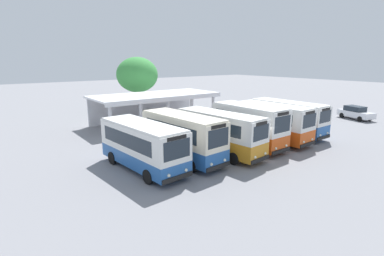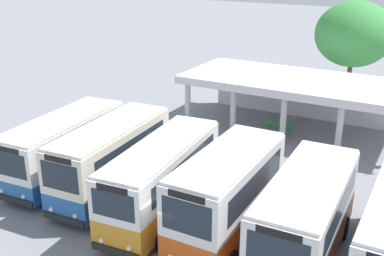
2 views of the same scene
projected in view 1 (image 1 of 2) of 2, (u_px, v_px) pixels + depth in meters
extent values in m
plane|color=gray|center=(253.00, 158.00, 21.87)|extent=(180.00, 180.00, 0.00)
cylinder|color=black|center=(177.00, 168.00, 18.67)|extent=(0.29, 0.91, 0.90)
cylinder|color=black|center=(148.00, 177.00, 17.22)|extent=(0.29, 0.91, 0.90)
cylinder|color=black|center=(140.00, 151.00, 21.97)|extent=(0.29, 0.91, 0.90)
cylinder|color=black|center=(112.00, 158.00, 20.52)|extent=(0.29, 0.91, 0.90)
cube|color=#23569E|center=(143.00, 157.00, 19.50)|extent=(2.92, 7.50, 0.92)
cube|color=silver|center=(142.00, 138.00, 19.20)|extent=(2.92, 7.50, 1.73)
cube|color=silver|center=(142.00, 124.00, 18.99)|extent=(2.84, 7.27, 0.12)
cube|color=black|center=(178.00, 178.00, 16.89)|extent=(2.22, 0.28, 0.28)
cube|color=#1E2833|center=(177.00, 150.00, 16.54)|extent=(1.92, 0.20, 1.12)
cube|color=black|center=(177.00, 138.00, 16.38)|extent=(1.40, 0.16, 0.24)
cube|color=#1E2833|center=(156.00, 134.00, 20.01)|extent=(0.51, 5.85, 0.95)
cube|color=#1E2833|center=(126.00, 140.00, 18.51)|extent=(0.51, 5.85, 0.95)
sphere|color=#EAEACC|center=(186.00, 170.00, 17.25)|extent=(0.20, 0.20, 0.20)
sphere|color=#EAEACC|center=(169.00, 176.00, 16.41)|extent=(0.20, 0.20, 0.20)
cylinder|color=black|center=(214.00, 159.00, 20.33)|extent=(0.28, 0.91, 0.90)
cylinder|color=black|center=(192.00, 166.00, 18.98)|extent=(0.28, 0.91, 0.90)
cylinder|color=black|center=(175.00, 145.00, 23.57)|extent=(0.28, 0.91, 0.90)
cylinder|color=black|center=(154.00, 150.00, 22.21)|extent=(0.28, 0.91, 0.90)
cube|color=#23569E|center=(183.00, 148.00, 21.16)|extent=(2.72, 7.27, 1.08)
cube|color=beige|center=(182.00, 129.00, 20.83)|extent=(2.72, 7.27, 1.83)
cube|color=beige|center=(182.00, 116.00, 20.61)|extent=(2.64, 7.05, 0.12)
cube|color=black|center=(218.00, 167.00, 18.63)|extent=(2.11, 0.25, 0.28)
cube|color=#1E2833|center=(218.00, 138.00, 18.22)|extent=(1.82, 0.18, 1.19)
cube|color=black|center=(219.00, 126.00, 18.05)|extent=(1.33, 0.15, 0.24)
cube|color=#1E2833|center=(193.00, 126.00, 21.60)|extent=(0.45, 5.69, 1.00)
cube|color=#1E2833|center=(169.00, 130.00, 20.19)|extent=(0.45, 5.69, 1.00)
sphere|color=#EAEACC|center=(225.00, 160.00, 18.95)|extent=(0.20, 0.20, 0.20)
sphere|color=#EAEACC|center=(211.00, 164.00, 18.17)|extent=(0.20, 0.20, 0.20)
cylinder|color=black|center=(251.00, 153.00, 21.70)|extent=(0.30, 0.92, 0.90)
cylinder|color=black|center=(234.00, 159.00, 20.36)|extent=(0.30, 0.92, 0.90)
cylinder|color=black|center=(207.00, 140.00, 25.05)|extent=(0.30, 0.92, 0.90)
cylinder|color=black|center=(189.00, 145.00, 23.71)|extent=(0.30, 0.92, 0.90)
cube|color=orange|center=(219.00, 142.00, 22.58)|extent=(2.85, 7.71, 1.19)
cube|color=silver|center=(220.00, 124.00, 22.26)|extent=(2.85, 7.71, 1.60)
cube|color=silver|center=(220.00, 113.00, 22.07)|extent=(2.76, 7.48, 0.12)
cube|color=black|center=(260.00, 160.00, 19.96)|extent=(2.03, 0.29, 0.28)
cube|color=#1E2833|center=(261.00, 133.00, 19.56)|extent=(1.75, 0.22, 1.04)
cube|color=black|center=(262.00, 124.00, 19.41)|extent=(1.28, 0.17, 0.24)
cube|color=#1E2833|center=(228.00, 122.00, 23.02)|extent=(0.61, 6.01, 0.88)
cube|color=#1E2833|center=(209.00, 126.00, 21.63)|extent=(0.61, 6.01, 0.88)
sphere|color=#EAEACC|center=(265.00, 153.00, 20.29)|extent=(0.20, 0.20, 0.20)
sphere|color=#EAEACC|center=(255.00, 157.00, 19.51)|extent=(0.20, 0.20, 0.20)
cylinder|color=black|center=(276.00, 145.00, 23.50)|extent=(0.23, 0.90, 0.90)
cylinder|color=black|center=(258.00, 150.00, 22.20)|extent=(0.23, 0.90, 0.90)
cylinder|color=black|center=(239.00, 135.00, 26.63)|extent=(0.23, 0.90, 0.90)
cylinder|color=black|center=(222.00, 139.00, 25.33)|extent=(0.23, 0.90, 0.90)
cube|color=#D14C14|center=(248.00, 136.00, 24.30)|extent=(2.34, 6.56, 1.19)
cube|color=silver|center=(249.00, 118.00, 23.94)|extent=(2.34, 6.56, 1.90)
cube|color=silver|center=(249.00, 106.00, 23.71)|extent=(2.27, 6.36, 0.12)
cube|color=black|center=(281.00, 151.00, 21.86)|extent=(2.18, 0.12, 0.28)
cube|color=#1E2833|center=(282.00, 124.00, 21.42)|extent=(1.88, 0.07, 1.23)
cube|color=black|center=(283.00, 114.00, 21.24)|extent=(1.38, 0.06, 0.24)
cube|color=#1E2833|center=(257.00, 116.00, 24.68)|extent=(0.08, 5.23, 1.04)
cube|color=#1E2833|center=(238.00, 119.00, 23.33)|extent=(0.08, 5.23, 1.04)
sphere|color=#EAEACC|center=(286.00, 145.00, 22.17)|extent=(0.20, 0.20, 0.20)
sphere|color=#EAEACC|center=(276.00, 148.00, 21.42)|extent=(0.20, 0.20, 0.20)
cylinder|color=black|center=(300.00, 139.00, 25.30)|extent=(0.25, 0.91, 0.90)
cylinder|color=black|center=(285.00, 144.00, 23.92)|extent=(0.25, 0.91, 0.90)
cylinder|color=black|center=(260.00, 130.00, 28.56)|extent=(0.25, 0.91, 0.90)
cylinder|color=black|center=(245.00, 134.00, 27.18)|extent=(0.25, 0.91, 0.90)
cube|color=#D14C14|center=(272.00, 131.00, 26.12)|extent=(2.59, 7.04, 1.20)
cube|color=silver|center=(273.00, 115.00, 25.79)|extent=(2.59, 7.04, 1.68)
cube|color=silver|center=(273.00, 105.00, 25.58)|extent=(2.51, 6.83, 0.12)
cube|color=black|center=(308.00, 144.00, 23.57)|extent=(2.23, 0.18, 0.28)
cube|color=#1E2833|center=(309.00, 121.00, 23.16)|extent=(1.92, 0.12, 1.09)
cube|color=black|center=(310.00, 112.00, 23.00)|extent=(1.41, 0.10, 0.24)
cube|color=#1E2833|center=(280.00, 113.00, 26.57)|extent=(0.23, 5.57, 0.92)
cube|color=#1E2833|center=(264.00, 116.00, 25.14)|extent=(0.23, 5.57, 0.92)
sphere|color=#EAEACC|center=(312.00, 139.00, 23.90)|extent=(0.20, 0.20, 0.20)
sphere|color=#EAEACC|center=(304.00, 142.00, 23.11)|extent=(0.20, 0.20, 0.20)
cylinder|color=black|center=(314.00, 133.00, 27.40)|extent=(0.23, 0.90, 0.90)
cylinder|color=black|center=(302.00, 137.00, 26.14)|extent=(0.23, 0.90, 0.90)
cylinder|color=black|center=(273.00, 125.00, 31.03)|extent=(0.23, 0.90, 0.90)
cylinder|color=black|center=(260.00, 127.00, 29.76)|extent=(0.23, 0.90, 0.90)
cube|color=#23569E|center=(286.00, 125.00, 28.47)|extent=(2.30, 7.61, 1.15)
cube|color=silver|center=(288.00, 111.00, 28.15)|extent=(2.30, 7.61, 1.63)
cube|color=silver|center=(288.00, 102.00, 27.95)|extent=(2.23, 7.38, 0.12)
cube|color=black|center=(323.00, 138.00, 25.62)|extent=(2.11, 0.12, 0.28)
cube|color=#1E2833|center=(325.00, 117.00, 25.22)|extent=(1.82, 0.07, 1.06)
cube|color=black|center=(326.00, 109.00, 25.08)|extent=(1.33, 0.06, 0.24)
cube|color=#1E2833|center=(293.00, 109.00, 28.87)|extent=(0.10, 6.07, 0.89)
cube|color=#1E2833|center=(280.00, 112.00, 27.56)|extent=(0.10, 6.07, 0.89)
sphere|color=#EAEACC|center=(327.00, 133.00, 25.92)|extent=(0.20, 0.20, 0.20)
sphere|color=#EAEACC|center=(320.00, 135.00, 25.19)|extent=(0.20, 0.20, 0.20)
cylinder|color=black|center=(370.00, 118.00, 35.21)|extent=(0.34, 0.66, 0.64)
cylinder|color=black|center=(360.00, 119.00, 34.61)|extent=(0.34, 0.66, 0.64)
cylinder|color=black|center=(351.00, 114.00, 37.54)|extent=(0.34, 0.66, 0.64)
cylinder|color=black|center=(342.00, 115.00, 36.94)|extent=(0.34, 0.66, 0.64)
cube|color=silver|center=(356.00, 114.00, 35.99)|extent=(2.79, 4.47, 0.70)
cube|color=#1E2833|center=(355.00, 108.00, 36.03)|extent=(2.01, 2.48, 0.60)
cylinder|color=silver|center=(110.00, 120.00, 27.67)|extent=(0.36, 0.36, 3.20)
cylinder|color=silver|center=(141.00, 116.00, 29.58)|extent=(0.36, 0.36, 3.20)
cylinder|color=silver|center=(168.00, 113.00, 31.48)|extent=(0.36, 0.36, 3.20)
cylinder|color=silver|center=(192.00, 110.00, 33.38)|extent=(0.36, 0.36, 3.20)
cylinder|color=silver|center=(213.00, 107.00, 35.29)|extent=(0.36, 0.36, 3.20)
cube|color=white|center=(144.00, 107.00, 35.68)|extent=(13.77, 0.20, 3.20)
cube|color=white|center=(155.00, 95.00, 33.12)|extent=(14.27, 6.31, 0.20)
cube|color=white|center=(170.00, 100.00, 30.76)|extent=(14.27, 0.10, 0.28)
cylinder|color=slate|center=(153.00, 125.00, 31.99)|extent=(0.03, 0.03, 0.44)
cylinder|color=slate|center=(150.00, 125.00, 31.78)|extent=(0.03, 0.03, 0.44)
cylinder|color=slate|center=(152.00, 124.00, 32.27)|extent=(0.03, 0.03, 0.44)
cylinder|color=slate|center=(149.00, 125.00, 32.06)|extent=(0.03, 0.03, 0.44)
cube|color=#2D8C47|center=(151.00, 123.00, 31.97)|extent=(0.44, 0.44, 0.04)
cube|color=#2D8C47|center=(150.00, 121.00, 32.08)|extent=(0.44, 0.04, 0.40)
cylinder|color=slate|center=(158.00, 124.00, 32.36)|extent=(0.03, 0.03, 0.44)
cylinder|color=slate|center=(156.00, 125.00, 32.15)|extent=(0.03, 0.03, 0.44)
cylinder|color=slate|center=(157.00, 124.00, 32.63)|extent=(0.03, 0.03, 0.44)
cylinder|color=slate|center=(154.00, 124.00, 32.42)|extent=(0.03, 0.03, 0.44)
cube|color=#2D8C47|center=(156.00, 122.00, 32.33)|extent=(0.44, 0.44, 0.04)
cube|color=#2D8C47|center=(155.00, 120.00, 32.44)|extent=(0.44, 0.04, 0.40)
cylinder|color=slate|center=(163.00, 123.00, 32.72)|extent=(0.03, 0.03, 0.44)
cylinder|color=slate|center=(161.00, 124.00, 32.51)|extent=(0.03, 0.03, 0.44)
cylinder|color=slate|center=(162.00, 123.00, 32.99)|extent=(0.03, 0.03, 0.44)
cylinder|color=slate|center=(159.00, 123.00, 32.79)|extent=(0.03, 0.03, 0.44)
cube|color=#2D8C47|center=(161.00, 121.00, 32.70)|extent=(0.44, 0.44, 0.04)
cube|color=#2D8C47|center=(160.00, 119.00, 32.81)|extent=(0.44, 0.04, 0.40)
cylinder|color=brown|center=(138.00, 101.00, 40.25)|extent=(0.32, 0.32, 3.14)
ellipsoid|color=green|center=(137.00, 75.00, 39.42)|extent=(5.56, 5.56, 4.73)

